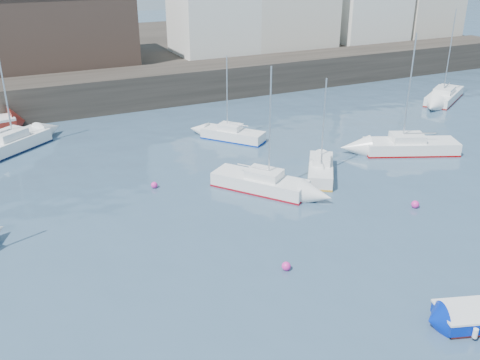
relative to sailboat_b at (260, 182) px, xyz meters
name	(u,v)px	position (x,y,z in m)	size (l,w,h in m)	color
water	(376,330)	(-1.94, -13.23, -0.49)	(220.00, 220.00, 0.00)	#2D4760
quay_wall	(131,89)	(-1.94, 21.77, 1.01)	(90.00, 5.00, 3.00)	#28231E
land_strip	(91,56)	(-1.94, 39.77, 0.91)	(90.00, 32.00, 2.80)	#28231E
bldg_east_d	(213,9)	(9.06, 28.27, 6.88)	(11.14, 11.14, 8.95)	white
warehouse	(42,24)	(-7.94, 29.77, 6.13)	(16.40, 10.40, 7.60)	#3D2D26
sailboat_b	(260,182)	(0.00, 0.00, 0.00)	(4.96, 5.79, 7.49)	white
sailboat_c	(321,169)	(4.43, 0.21, -0.01)	(3.90, 4.73, 6.19)	white
sailboat_d	(410,146)	(12.47, 0.98, 0.01)	(6.79, 4.48, 8.28)	white
sailboat_f	(233,134)	(2.32, 8.89, -0.05)	(4.22, 4.73, 6.27)	white
sailboat_g	(444,96)	(25.01, 10.32, -0.01)	(6.76, 5.29, 8.39)	white
sailboat_h	(7,145)	(-13.17, 13.43, 0.06)	(6.51, 5.70, 8.49)	white
buoy_near	(286,270)	(-2.96, -8.16, -0.49)	(0.42, 0.42, 0.42)	#E82B9D
buoy_mid	(415,208)	(6.71, -5.87, -0.49)	(0.44, 0.44, 0.44)	#E82B9D
buoy_far	(154,188)	(-5.65, 3.05, -0.49)	(0.40, 0.40, 0.40)	#E82B9D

